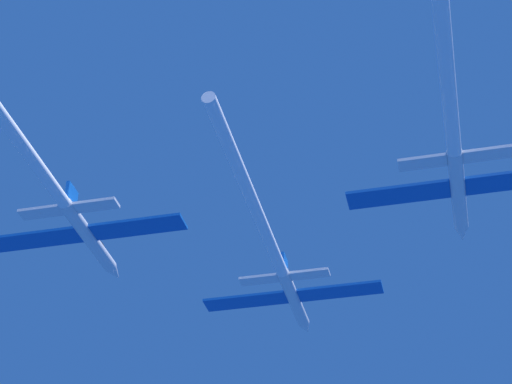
{
  "coord_description": "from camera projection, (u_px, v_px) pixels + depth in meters",
  "views": [
    {
      "loc": [
        13.94,
        -80.01,
        -42.41
      ],
      "look_at": [
        -0.1,
        -19.05,
        -0.09
      ],
      "focal_mm": 65.89,
      "sensor_mm": 36.0,
      "label": 1
    }
  ],
  "objects": [
    {
      "name": "jet_right_wing",
      "position": [
        452.0,
        127.0,
        67.61
      ],
      "size": [
        17.54,
        38.58,
        2.91
      ],
      "color": "silver"
    },
    {
      "name": "jet_left_wing",
      "position": [
        49.0,
        182.0,
        74.42
      ],
      "size": [
        17.54,
        38.83,
        2.91
      ],
      "color": "silver"
    },
    {
      "name": "jet_lead",
      "position": [
        275.0,
        255.0,
        84.79
      ],
      "size": [
        17.54,
        39.2,
        2.91
      ],
      "color": "silver"
    }
  ]
}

